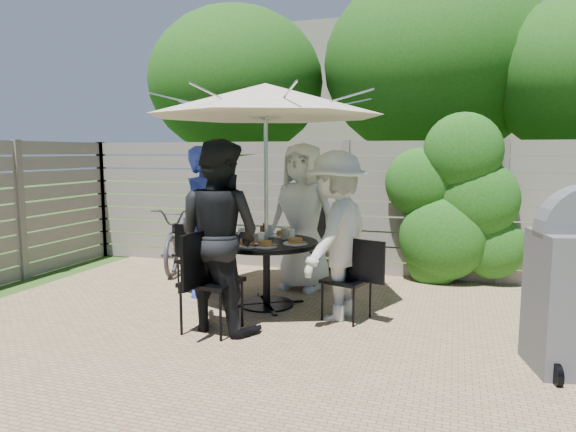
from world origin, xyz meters
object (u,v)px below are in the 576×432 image
(plate_right, at_px, (295,242))
(bicycle, at_px, (182,237))
(glass_front, at_px, (261,239))
(umbrella, at_px, (266,100))
(chair_front, at_px, (211,302))
(plate_left, at_px, (239,236))
(chair_left, at_px, (198,274))
(person_left, at_px, (206,222))
(glass_left, at_px, (241,234))
(person_back, at_px, (303,217))
(plate_back, at_px, (283,234))
(patio_table, at_px, (266,261))
(person_front, at_px, (219,236))
(chair_back, at_px, (308,263))
(chair_right, at_px, (348,296))
(person_right, at_px, (336,236))
(plate_extra, at_px, (265,245))
(glass_right, at_px, (292,235))
(coffee_cup, at_px, (285,234))
(glass_back, at_px, (271,231))
(syrup_jug, at_px, (264,233))
(plate_front, at_px, (247,244))

(plate_right, height_order, bicycle, bicycle)
(glass_front, bearing_deg, umbrella, 100.13)
(chair_front, bearing_deg, plate_left, 12.80)
(chair_left, xyz_separation_m, person_left, (0.13, -0.03, 0.63))
(chair_front, distance_m, glass_left, 1.03)
(plate_right, bearing_deg, person_back, 101.57)
(person_back, bearing_deg, plate_back, -90.00)
(chair_left, bearing_deg, umbrella, 6.29)
(patio_table, relative_size, person_front, 0.73)
(person_back, bearing_deg, person_left, -135.00)
(chair_back, height_order, person_back, person_back)
(umbrella, height_order, chair_right, umbrella)
(person_right, relative_size, plate_extra, 7.11)
(glass_left, bearing_deg, person_front, -82.17)
(chair_left, bearing_deg, chair_right, 6.29)
(chair_left, xyz_separation_m, glass_right, (1.22, -0.15, 0.55))
(plate_left, relative_size, glass_right, 1.86)
(chair_front, bearing_deg, coffee_cup, -12.46)
(plate_back, relative_size, glass_left, 1.86)
(person_back, height_order, glass_back, person_back)
(person_left, distance_m, chair_front, 1.40)
(syrup_jug, bearing_deg, chair_back, 74.36)
(person_left, height_order, plate_extra, person_left)
(umbrella, xyz_separation_m, glass_right, (0.28, 0.05, -1.43))
(chair_back, xyz_separation_m, glass_left, (-0.47, -1.00, 0.50))
(plate_back, relative_size, plate_left, 1.00)
(chair_front, relative_size, glass_right, 7.10)
(chair_front, bearing_deg, plate_extra, -22.68)
(glass_front, bearing_deg, chair_right, 4.85)
(umbrella, distance_m, plate_extra, 1.51)
(umbrella, relative_size, chair_back, 2.92)
(patio_table, height_order, plate_front, plate_front)
(glass_front, bearing_deg, glass_left, 145.13)
(person_left, distance_m, plate_right, 1.20)
(glass_back, height_order, glass_right, same)
(chair_left, xyz_separation_m, coffee_cup, (1.09, -0.01, 0.54))
(plate_right, bearing_deg, person_left, 168.13)
(person_left, bearing_deg, glass_right, -84.50)
(plate_front, relative_size, coffee_cup, 2.17)
(chair_back, bearing_deg, coffee_cup, 8.64)
(chair_left, height_order, glass_left, glass_left)
(chair_back, relative_size, glass_right, 7.17)
(person_right, height_order, glass_left, person_right)
(patio_table, distance_m, person_right, 0.90)
(chair_back, height_order, glass_front, chair_back)
(person_front, bearing_deg, person_right, -135.00)
(umbrella, xyz_separation_m, person_left, (-0.81, 0.17, -1.35))
(chair_front, relative_size, plate_back, 3.82)
(plate_front, bearing_deg, person_right, 11.57)
(plate_left, height_order, coffee_cup, coffee_cup)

